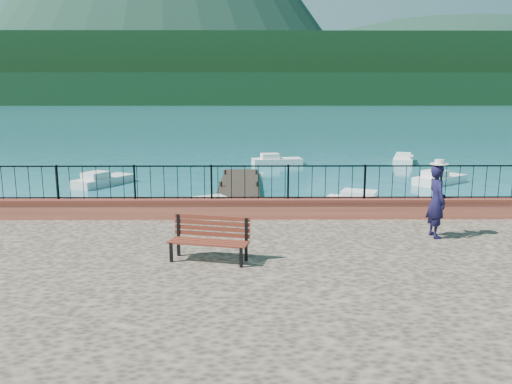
{
  "coord_description": "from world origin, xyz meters",
  "views": [
    {
      "loc": [
        -1.33,
        -10.39,
        4.66
      ],
      "look_at": [
        -1.24,
        2.0,
        2.3
      ],
      "focal_mm": 35.0,
      "sensor_mm": 36.0,
      "label": 1
    }
  ],
  "objects_px": {
    "person": "(437,201)",
    "boat_0": "(223,205)",
    "boat_3": "(103,178)",
    "park_bench": "(209,248)",
    "boat_4": "(277,159)",
    "boat_5": "(404,157)",
    "boat_1": "(373,201)",
    "boat_2": "(440,176)"
  },
  "relations": [
    {
      "from": "boat_4",
      "to": "boat_5",
      "type": "relative_size",
      "value": 0.95
    },
    {
      "from": "park_bench",
      "to": "boat_4",
      "type": "xyz_separation_m",
      "value": [
        2.68,
        24.64,
        -1.09
      ]
    },
    {
      "from": "park_bench",
      "to": "person",
      "type": "xyz_separation_m",
      "value": [
        5.51,
        1.83,
        0.63
      ]
    },
    {
      "from": "park_bench",
      "to": "boat_5",
      "type": "distance_m",
      "value": 28.01
    },
    {
      "from": "person",
      "to": "boat_2",
      "type": "xyz_separation_m",
      "value": [
        5.7,
        14.77,
        -1.72
      ]
    },
    {
      "from": "boat_3",
      "to": "boat_1",
      "type": "bearing_deg",
      "value": -85.96
    },
    {
      "from": "person",
      "to": "boat_4",
      "type": "distance_m",
      "value": 23.05
    },
    {
      "from": "boat_0",
      "to": "boat_2",
      "type": "relative_size",
      "value": 1.14
    },
    {
      "from": "boat_5",
      "to": "boat_4",
      "type": "bearing_deg",
      "value": 113.07
    },
    {
      "from": "park_bench",
      "to": "boat_1",
      "type": "height_order",
      "value": "park_bench"
    },
    {
      "from": "person",
      "to": "boat_4",
      "type": "height_order",
      "value": "person"
    },
    {
      "from": "person",
      "to": "boat_3",
      "type": "relative_size",
      "value": 0.53
    },
    {
      "from": "boat_3",
      "to": "boat_4",
      "type": "distance_m",
      "value": 12.85
    },
    {
      "from": "boat_1",
      "to": "boat_3",
      "type": "height_order",
      "value": "same"
    },
    {
      "from": "boat_1",
      "to": "park_bench",
      "type": "bearing_deg",
      "value": -97.82
    },
    {
      "from": "park_bench",
      "to": "boat_4",
      "type": "relative_size",
      "value": 0.52
    },
    {
      "from": "person",
      "to": "boat_0",
      "type": "height_order",
      "value": "person"
    },
    {
      "from": "boat_0",
      "to": "boat_5",
      "type": "bearing_deg",
      "value": 23.88
    },
    {
      "from": "person",
      "to": "boat_1",
      "type": "height_order",
      "value": "person"
    },
    {
      "from": "boat_0",
      "to": "boat_3",
      "type": "bearing_deg",
      "value": 105.19
    },
    {
      "from": "park_bench",
      "to": "boat_3",
      "type": "relative_size",
      "value": 0.51
    },
    {
      "from": "park_bench",
      "to": "boat_2",
      "type": "xyz_separation_m",
      "value": [
        11.2,
        16.6,
        -1.09
      ]
    },
    {
      "from": "boat_1",
      "to": "boat_3",
      "type": "relative_size",
      "value": 1.16
    },
    {
      "from": "person",
      "to": "boat_0",
      "type": "xyz_separation_m",
      "value": [
        -5.77,
        7.47,
        -1.72
      ]
    },
    {
      "from": "park_bench",
      "to": "boat_0",
      "type": "height_order",
      "value": "park_bench"
    },
    {
      "from": "boat_1",
      "to": "boat_5",
      "type": "xyz_separation_m",
      "value": [
        5.82,
        15.21,
        0.0
      ]
    },
    {
      "from": "boat_3",
      "to": "boat_2",
      "type": "bearing_deg",
      "value": -59.92
    },
    {
      "from": "person",
      "to": "boat_1",
      "type": "xyz_separation_m",
      "value": [
        0.5,
        8.32,
        -1.72
      ]
    },
    {
      "from": "person",
      "to": "boat_2",
      "type": "relative_size",
      "value": 0.56
    },
    {
      "from": "park_bench",
      "to": "boat_0",
      "type": "relative_size",
      "value": 0.47
    },
    {
      "from": "boat_0",
      "to": "boat_1",
      "type": "xyz_separation_m",
      "value": [
        6.27,
        0.85,
        0.0
      ]
    },
    {
      "from": "park_bench",
      "to": "boat_4",
      "type": "bearing_deg",
      "value": 97.34
    },
    {
      "from": "boat_2",
      "to": "boat_4",
      "type": "distance_m",
      "value": 11.72
    },
    {
      "from": "boat_0",
      "to": "boat_5",
      "type": "height_order",
      "value": "same"
    },
    {
      "from": "park_bench",
      "to": "person",
      "type": "height_order",
      "value": "person"
    },
    {
      "from": "boat_1",
      "to": "boat_5",
      "type": "height_order",
      "value": "same"
    },
    {
      "from": "boat_3",
      "to": "boat_5",
      "type": "xyz_separation_m",
      "value": [
        18.93,
        9.05,
        0.0
      ]
    },
    {
      "from": "boat_0",
      "to": "boat_4",
      "type": "relative_size",
      "value": 1.09
    },
    {
      "from": "boat_1",
      "to": "boat_4",
      "type": "distance_m",
      "value": 14.86
    },
    {
      "from": "boat_0",
      "to": "boat_3",
      "type": "relative_size",
      "value": 1.08
    },
    {
      "from": "boat_4",
      "to": "person",
      "type": "bearing_deg",
      "value": -92.62
    },
    {
      "from": "boat_5",
      "to": "boat_3",
      "type": "bearing_deg",
      "value": 134.11
    }
  ]
}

